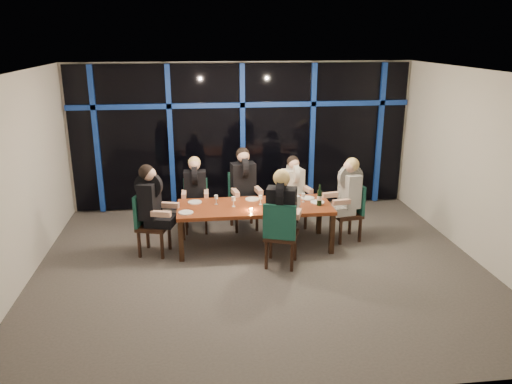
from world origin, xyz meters
TOP-DOWN VIEW (x-y plane):
  - room at (0.00, 0.00)m, footprint 7.04×7.00m
  - window_wall at (0.01, 2.93)m, footprint 6.86×0.43m
  - dining_table at (0.00, 0.80)m, footprint 2.60×1.00m
  - chair_far_left at (-0.99, 1.72)m, footprint 0.46×0.46m
  - chair_far_mid at (-0.11, 1.76)m, footprint 0.56×0.56m
  - chair_far_right at (0.80, 1.68)m, footprint 0.54×0.54m
  - chair_end_left at (-1.78, 0.74)m, footprint 0.60×0.60m
  - chair_end_right at (1.73, 0.93)m, footprint 0.55×0.55m
  - chair_near_mid at (0.30, -0.05)m, footprint 0.63×0.63m
  - diner_far_left at (-0.99, 1.64)m, footprint 0.48×0.60m
  - diner_far_mid at (-0.10, 1.67)m, footprint 0.57×0.69m
  - diner_far_right at (0.82, 1.60)m, footprint 0.54×0.64m
  - diner_end_left at (-1.69, 0.71)m, footprint 0.71×0.60m
  - diner_end_right at (1.65, 0.92)m, footprint 0.67×0.55m
  - diner_near_mid at (0.33, 0.03)m, footprint 0.64×0.74m
  - plate_far_left at (-1.00, 1.07)m, footprint 0.24×0.24m
  - plate_far_mid at (-0.01, 1.12)m, footprint 0.24×0.24m
  - plate_far_right at (0.97, 1.06)m, footprint 0.24×0.24m
  - plate_end_left at (-1.15, 0.56)m, footprint 0.24×0.24m
  - plate_end_right at (1.09, 0.82)m, footprint 0.24×0.24m
  - plate_near_mid at (0.51, 0.57)m, footprint 0.24×0.24m
  - wine_bottle at (1.09, 0.67)m, footprint 0.08×0.08m
  - water_pitcher at (0.66, 0.56)m, footprint 0.14×0.12m
  - tea_light at (-0.09, 0.57)m, footprint 0.05×0.05m
  - wine_glass_a at (-0.36, 0.78)m, footprint 0.07×0.07m
  - wine_glass_b at (0.10, 0.84)m, footprint 0.06×0.06m
  - wine_glass_c at (0.37, 0.80)m, footprint 0.06×0.06m
  - wine_glass_d at (-0.64, 0.93)m, footprint 0.06×0.06m
  - wine_glass_e at (0.85, 0.88)m, footprint 0.06×0.06m

SIDE VIEW (x-z plane):
  - chair_far_right at x=0.80m, z-range 0.06..1.00m
  - chair_far_left at x=-0.99m, z-range 0.06..1.02m
  - chair_end_right at x=1.73m, z-range 0.06..1.08m
  - chair_end_left at x=-1.78m, z-range 0.06..1.11m
  - chair_far_mid at x=-0.11m, z-range 0.06..1.12m
  - chair_near_mid at x=0.30m, z-range 0.06..1.14m
  - dining_table at x=0.00m, z-range 0.31..1.06m
  - plate_far_left at x=-1.00m, z-range 0.75..0.76m
  - plate_far_mid at x=-0.01m, z-range 0.75..0.76m
  - plate_far_right at x=0.97m, z-range 0.75..0.76m
  - plate_end_left at x=-1.15m, z-range 0.75..0.76m
  - plate_end_right at x=1.09m, z-range 0.75..0.76m
  - plate_near_mid at x=0.51m, z-range 0.75..0.76m
  - tea_light at x=-0.09m, z-range 0.75..0.78m
  - water_pitcher at x=0.66m, z-range 0.75..0.97m
  - wine_glass_e at x=0.85m, z-range 0.79..0.94m
  - wine_glass_b at x=0.10m, z-range 0.79..0.95m
  - wine_glass_d at x=-0.64m, z-range 0.79..0.95m
  - wine_glass_c at x=0.37m, z-range 0.79..0.95m
  - wine_glass_a at x=-0.36m, z-range 0.79..0.96m
  - wine_bottle at x=1.09m, z-range 0.71..1.08m
  - diner_far_right at x=0.82m, z-range 0.44..1.36m
  - diner_far_left at x=-0.99m, z-range 0.45..1.39m
  - diner_end_right at x=1.65m, z-range 0.48..1.47m
  - diner_end_left at x=-1.69m, z-range 0.49..1.50m
  - diner_far_mid at x=-0.10m, z-range 0.49..1.52m
  - diner_near_mid at x=0.33m, z-range 0.50..1.55m
  - window_wall at x=0.01m, z-range 0.08..3.02m
  - room at x=0.00m, z-range 0.51..3.53m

